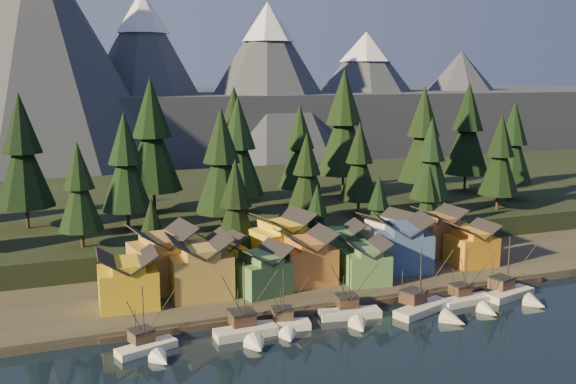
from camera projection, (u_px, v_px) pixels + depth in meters
name	position (u px, v px, depth m)	size (l,w,h in m)	color
ground	(394.00, 343.00, 92.80)	(500.00, 500.00, 0.00)	black
shore_strip	(294.00, 263.00, 129.43)	(400.00, 50.00, 1.50)	#353126
hillside	(227.00, 206.00, 174.98)	(420.00, 100.00, 6.00)	black
dock	(345.00, 303.00, 107.88)	(80.00, 4.00, 1.00)	#453C31
mountain_ridge	(142.00, 102.00, 282.91)	(560.00, 190.00, 90.00)	#464D5B
boat_0	(149.00, 340.00, 89.02)	(9.19, 9.67, 10.54)	white
boat_1	(248.00, 323.00, 94.06)	(9.71, 10.55, 12.50)	silver
boat_2	(285.00, 318.00, 96.97)	(8.56, 9.10, 10.51)	white
boat_3	(352.00, 307.00, 101.49)	(10.46, 11.10, 11.38)	beige
boat_4	(430.00, 302.00, 103.53)	(11.99, 12.39, 12.24)	beige
boat_5	(472.00, 295.00, 107.62)	(10.37, 11.17, 10.64)	white
boat_6	(515.00, 286.00, 110.59)	(10.51, 11.06, 12.14)	beige
house_front_0	(128.00, 277.00, 102.82)	(9.45, 8.97, 9.11)	gold
house_front_1	(199.00, 264.00, 107.81)	(10.11, 9.71, 10.35)	#AB893C
house_front_2	(261.00, 268.00, 109.47)	(10.00, 10.05, 8.16)	#4A7A42
house_front_3	(306.00, 255.00, 114.57)	(9.55, 9.13, 9.50)	#BD7030
house_front_4	(366.00, 260.00, 115.02)	(8.78, 9.29, 7.79)	#528548
house_front_5	(402.00, 242.00, 121.59)	(11.94, 11.27, 10.55)	#385286
house_front_6	(472.00, 243.00, 125.50)	(8.35, 7.90, 8.27)	orange
house_back_0	(163.00, 256.00, 111.15)	(11.61, 11.27, 11.14)	#AD823D
house_back_1	(222.00, 255.00, 117.34)	(8.32, 8.39, 8.09)	gold
house_back_2	(281.00, 240.00, 122.24)	(12.11, 11.45, 11.03)	yellow
house_back_3	(339.00, 243.00, 124.28)	(9.59, 8.80, 8.68)	#3C6F3D
house_back_4	(387.00, 237.00, 126.52)	(11.03, 10.76, 9.99)	white
house_back_5	(439.00, 230.00, 133.06)	(8.85, 8.96, 9.60)	#9B6A37
tree_hill_1	(23.00, 155.00, 133.88)	(12.35, 12.35, 28.78)	#332319
tree_hill_2	(80.00, 190.00, 119.85)	(8.66, 8.66, 20.18)	#332319
tree_hill_3	(126.00, 165.00, 133.90)	(10.67, 10.67, 24.85)	#332319
tree_hill_4	(152.00, 139.00, 149.80)	(13.63, 13.63, 31.74)	#332319
tree_hill_5	(222.00, 164.00, 130.89)	(11.15, 11.15, 25.98)	#332319
tree_hill_6	(238.00, 150.00, 147.31)	(11.84, 11.84, 27.58)	#332319
tree_hill_7	(307.00, 176.00, 135.89)	(8.76, 8.76, 20.41)	#332319
tree_hill_8	(300.00, 150.00, 160.28)	(10.77, 10.77, 25.10)	#332319
tree_hill_9	(359.00, 164.00, 147.78)	(9.37, 9.37, 21.82)	#332319
tree_hill_10	(344.00, 126.00, 172.35)	(14.53, 14.53, 33.86)	#332319
tree_hill_11	(431.00, 162.00, 148.70)	(9.69, 9.69, 22.57)	#332319
tree_hill_12	(423.00, 138.00, 165.51)	(12.64, 12.64, 29.45)	#332319
tree_hill_13	(500.00, 158.00, 153.08)	(9.97, 9.97, 23.22)	#332319
tree_hill_14	(467.00, 132.00, 177.23)	(13.03, 13.03, 30.36)	#332319
tree_hill_15	(234.00, 138.00, 164.14)	(12.65, 12.65, 29.47)	#332319
tree_hill_17	(513.00, 146.00, 166.22)	(11.04, 11.04, 25.72)	#332319
tree_shore_0	(153.00, 233.00, 118.05)	(6.31, 6.31, 14.70)	#332319
tree_shore_1	(236.00, 208.00, 123.00)	(9.08, 9.08, 21.16)	#332319
tree_shore_2	(317.00, 218.00, 129.53)	(6.54, 6.54, 15.24)	#332319
tree_shore_3	(378.00, 210.00, 134.32)	(6.97, 6.97, 16.23)	#332319
tree_shore_4	(428.00, 201.00, 138.34)	(7.73, 7.73, 18.00)	#332319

